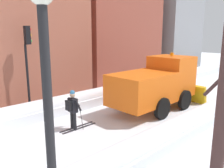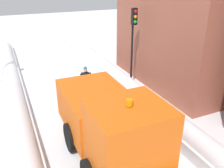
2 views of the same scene
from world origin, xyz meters
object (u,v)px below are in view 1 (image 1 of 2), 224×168
object	(u,v)px
skier	(73,108)
traffic_light_pole	(28,54)
street_lamp	(48,97)
bare_tree_near	(222,126)
plow_truck	(157,83)

from	to	relation	value
skier	traffic_light_pole	world-z (taller)	traffic_light_pole
skier	street_lamp	world-z (taller)	street_lamp
street_lamp	bare_tree_near	world-z (taller)	street_lamp
traffic_light_pole	bare_tree_near	bearing A→B (deg)	-1.35
traffic_light_pole	skier	bearing A→B (deg)	8.60
skier	traffic_light_pole	bearing A→B (deg)	-171.40
street_lamp	bare_tree_near	size ratio (longest dim) A/B	1.05
plow_truck	bare_tree_near	bearing A→B (deg)	-45.37
plow_truck	street_lamp	xyz separation A→B (m)	(4.03, -8.84, 1.72)
plow_truck	bare_tree_near	world-z (taller)	bare_tree_near
traffic_light_pole	bare_tree_near	distance (m)	9.66
plow_truck	skier	size ratio (longest dim) A/B	3.31
street_lamp	traffic_light_pole	bearing A→B (deg)	157.46
plow_truck	traffic_light_pole	world-z (taller)	traffic_light_pole
plow_truck	street_lamp	bearing A→B (deg)	-65.52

